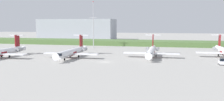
# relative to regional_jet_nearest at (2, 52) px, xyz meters

# --- Properties ---
(ground_plane) EXTENTS (500.00, 500.00, 0.00)m
(ground_plane) POSITION_rel_regional_jet_nearest_xyz_m (43.74, 29.05, -2.54)
(ground_plane) COLOR #9E9B96
(grass_berm) EXTENTS (320.00, 20.00, 2.98)m
(grass_berm) POSITION_rel_regional_jet_nearest_xyz_m (43.74, 71.13, -1.05)
(grass_berm) COLOR #4C6B38
(grass_berm) RESTS_ON ground
(regional_jet_nearest) EXTENTS (22.81, 31.00, 9.00)m
(regional_jet_nearest) POSITION_rel_regional_jet_nearest_xyz_m (0.00, 0.00, 0.00)
(regional_jet_nearest) COLOR white
(regional_jet_nearest) RESTS_ON ground
(regional_jet_second) EXTENTS (22.81, 31.00, 9.00)m
(regional_jet_second) POSITION_rel_regional_jet_nearest_xyz_m (27.87, 6.78, 0.00)
(regional_jet_second) COLOR white
(regional_jet_second) RESTS_ON ground
(regional_jet_third) EXTENTS (22.81, 31.00, 9.00)m
(regional_jet_third) POSITION_rel_regional_jet_nearest_xyz_m (59.42, 15.48, 0.00)
(regional_jet_third) COLOR white
(regional_jet_third) RESTS_ON ground
(regional_jet_fourth) EXTENTS (22.81, 31.00, 9.00)m
(regional_jet_fourth) POSITION_rel_regional_jet_nearest_xyz_m (89.19, 22.76, 0.00)
(regional_jet_fourth) COLOR white
(regional_jet_fourth) RESTS_ON ground
(antenna_mast) EXTENTS (4.40, 0.50, 26.71)m
(antenna_mast) POSITION_rel_regional_jet_nearest_xyz_m (23.78, 49.18, 8.49)
(antenna_mast) COLOR #B2B2B7
(antenna_mast) RESTS_ON ground
(distant_hangar) EXTENTS (63.97, 24.00, 17.63)m
(distant_hangar) POSITION_rel_regional_jet_nearest_xyz_m (-9.46, 109.94, 6.28)
(distant_hangar) COLOR #9EA3AD
(distant_hangar) RESTS_ON ground
(baggage_tug) EXTENTS (1.72, 3.20, 2.30)m
(baggage_tug) POSITION_rel_regional_jet_nearest_xyz_m (83.97, 1.57, -1.53)
(baggage_tug) COLOR silver
(baggage_tug) RESTS_ON ground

